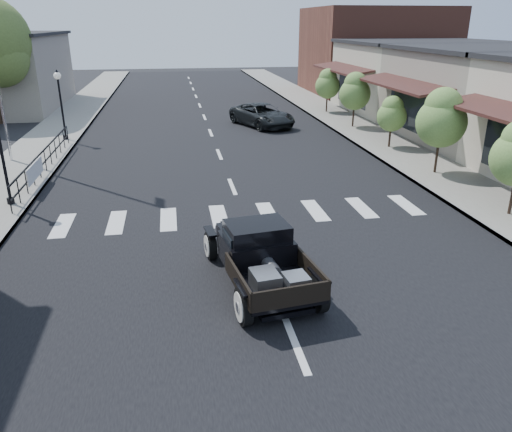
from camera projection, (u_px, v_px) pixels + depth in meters
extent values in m
plane|color=black|center=(266.00, 272.00, 12.46)|extent=(120.00, 120.00, 0.00)
cube|color=black|center=(214.00, 141.00, 26.24)|extent=(14.00, 80.00, 0.02)
cube|color=gray|center=(44.00, 146.00, 24.90)|extent=(3.00, 80.00, 0.15)
cube|color=gray|center=(367.00, 134.00, 27.53)|extent=(3.00, 80.00, 0.15)
cube|color=gray|center=(504.00, 96.00, 25.90)|extent=(10.00, 9.00, 4.50)
cube|color=#BAB29D|center=(422.00, 78.00, 34.17)|extent=(10.00, 9.00, 4.50)
cube|color=brown|center=(375.00, 51.00, 42.99)|extent=(11.00, 10.00, 7.00)
imported|color=black|center=(262.00, 115.00, 29.67)|extent=(3.82, 5.19, 1.31)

